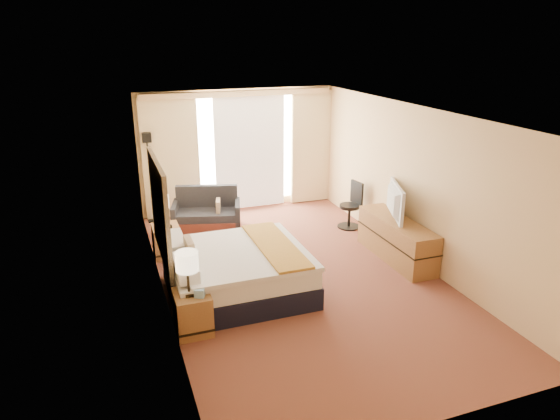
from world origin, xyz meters
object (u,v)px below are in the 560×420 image
object	(u,v)px
nightstand_right	(167,241)
television	(390,201)
nightstand_left	(193,312)
media_dresser	(396,240)
bed	(237,271)
floor_lamp	(149,159)
lamp_left	(187,262)
lamp_right	(161,202)
desk_chair	(352,207)
loveseat	(207,215)

from	to	relation	value
nightstand_right	television	distance (m)	3.92
nightstand_left	media_dresser	world-z (taller)	media_dresser
nightstand_left	nightstand_right	xyz separation A→B (m)	(0.00, 2.50, 0.00)
media_dresser	bed	size ratio (longest dim) A/B	0.90
floor_lamp	lamp_left	bearing A→B (deg)	-90.09
nightstand_left	television	xyz separation A→B (m)	(3.65, 1.25, 0.72)
floor_lamp	nightstand_left	bearing A→B (deg)	-89.60
bed	television	xyz separation A→B (m)	(2.84, 0.46, 0.64)
lamp_right	lamp_left	bearing A→B (deg)	-89.91
nightstand_left	bed	distance (m)	1.13
nightstand_right	desk_chair	distance (m)	3.67
nightstand_right	television	xyz separation A→B (m)	(3.65, -1.25, 0.72)
desk_chair	television	distance (m)	1.52
television	loveseat	bearing A→B (deg)	71.04
desk_chair	television	bearing A→B (deg)	-99.97
television	nightstand_left	bearing A→B (deg)	130.04
desk_chair	lamp_right	world-z (taller)	lamp_right
nightstand_right	bed	world-z (taller)	bed
nightstand_left	lamp_right	size ratio (longest dim) A/B	0.97
media_dresser	nightstand_left	bearing A→B (deg)	-164.16
bed	lamp_left	size ratio (longest dim) A/B	3.29
television	media_dresser	bearing A→B (deg)	-144.85
floor_lamp	loveseat	bearing A→B (deg)	-40.16
bed	television	distance (m)	2.95
desk_chair	lamp_left	world-z (taller)	lamp_left
lamp_left	television	bearing A→B (deg)	19.47
television	bed	bearing A→B (deg)	120.33
lamp_left	television	size ratio (longest dim) A/B	0.60
bed	floor_lamp	size ratio (longest dim) A/B	1.08
media_dresser	lamp_right	xyz separation A→B (m)	(-3.74, 1.44, 0.64)
nightstand_left	television	bearing A→B (deg)	18.91
loveseat	floor_lamp	size ratio (longest dim) A/B	0.79
bed	loveseat	world-z (taller)	bed
floor_lamp	lamp_right	distance (m)	1.88
media_dresser	nightstand_right	bearing A→B (deg)	158.60
nightstand_right	lamp_left	size ratio (longest dim) A/B	0.91
bed	lamp_right	bearing A→B (deg)	116.53
nightstand_right	television	size ratio (longest dim) A/B	0.54
nightstand_right	bed	size ratio (longest dim) A/B	0.28
desk_chair	lamp_left	bearing A→B (deg)	-153.06
floor_lamp	desk_chair	distance (m)	4.17
desk_chair	television	world-z (taller)	television
nightstand_left	media_dresser	distance (m)	3.85
nightstand_right	desk_chair	xyz separation A→B (m)	(3.67, 0.15, 0.14)
nightstand_right	desk_chair	size ratio (longest dim) A/B	0.59
bed	loveseat	xyz separation A→B (m)	(0.12, 2.75, -0.08)
lamp_right	television	world-z (taller)	television
nightstand_right	desk_chair	bearing A→B (deg)	2.37
media_dresser	desk_chair	distance (m)	1.60
desk_chair	lamp_left	size ratio (longest dim) A/B	1.54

